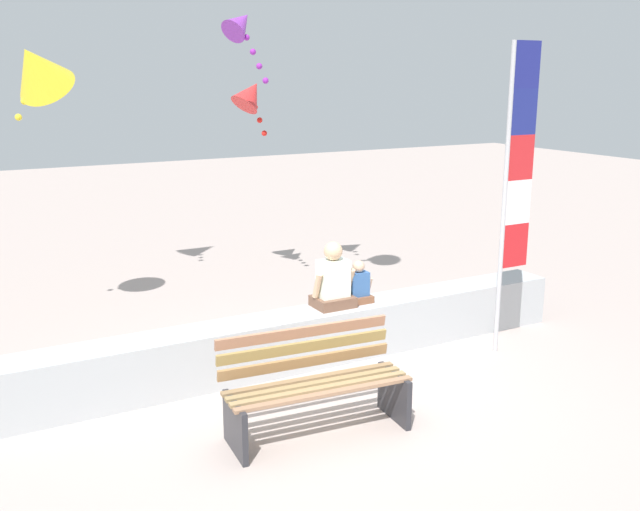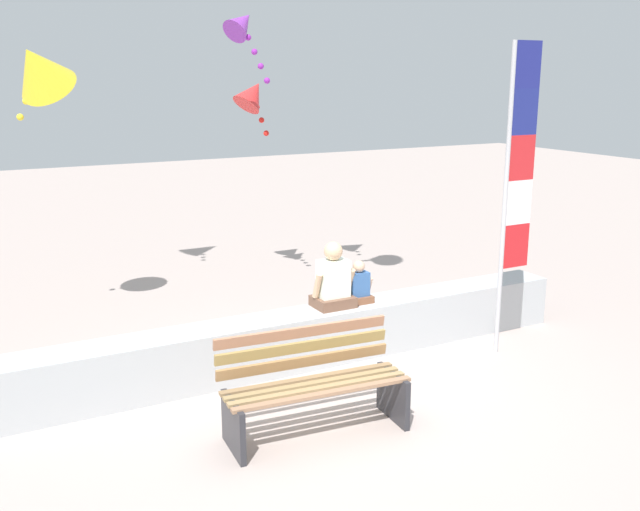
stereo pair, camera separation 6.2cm
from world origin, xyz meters
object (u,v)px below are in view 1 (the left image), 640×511
Objects in this scene: flag_banner at (515,175)px; kite_yellow at (36,69)px; park_bench at (315,386)px; person_child at (358,286)px; kite_red at (251,95)px; person_adult at (333,282)px; kite_purple at (241,25)px.

flag_banner is 3.16× the size of kite_yellow.
park_bench is 0.49× the size of flag_banner.
person_child is 3.88m from kite_red.
kite_yellow reaches higher than person_adult.
person_child is 2.06m from flag_banner.
flag_banner reaches higher than person_child.
kite_purple reaches higher than kite_red.
kite_red is at bearing 86.52° from person_child.
kite_red is at bearing 107.57° from flag_banner.
kite_purple is (-0.25, 2.55, 2.89)m from person_child.
person_adult is at bearing -179.95° from person_child.
kite_purple is (2.57, 0.23, 0.56)m from kite_yellow.
kite_yellow is (-2.82, 2.32, 2.32)m from person_child.
person_adult is 1.51× the size of person_child.
flag_banner is at bearing -22.07° from person_adult.
flag_banner is at bearing -35.31° from kite_yellow.
kite_purple is (1.06, 3.97, 3.24)m from park_bench.
person_child is 0.47× the size of kite_purple.
kite_yellow reaches higher than park_bench.
person_adult reaches higher than person_child.
kite_purple is 1.28m from kite_red.
park_bench is at bearing -132.79° from person_child.
flag_banner is 5.40m from kite_yellow.
kite_yellow is 1.05× the size of kite_purple.
kite_yellow is 2.65m from kite_purple.
person_adult is 0.83× the size of kite_red.
person_child is at bearing 153.75° from flag_banner.
person_child is at bearing -93.48° from kite_red.
person_adult is 0.21× the size of flag_banner.
kite_red reaches higher than person_child.
kite_yellow is (-2.50, 2.32, 2.23)m from person_adult.
kite_yellow is at bearing 144.69° from flag_banner.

